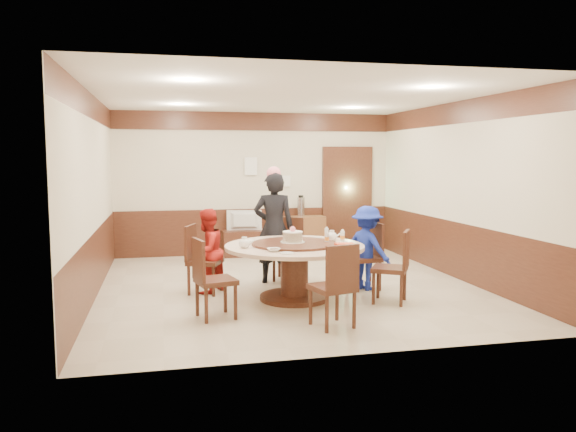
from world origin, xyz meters
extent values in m
plane|color=beige|center=(0.00, 0.00, 0.00)|extent=(6.00, 6.00, 0.00)
plane|color=silver|center=(0.00, 0.00, 2.80)|extent=(6.00, 6.00, 0.00)
cube|color=beige|center=(0.00, 3.00, 1.40)|extent=(5.50, 0.04, 2.80)
cube|color=beige|center=(0.00, -3.00, 1.40)|extent=(5.50, 0.04, 2.80)
cube|color=beige|center=(-2.75, 0.00, 1.40)|extent=(0.04, 6.00, 2.80)
cube|color=beige|center=(2.75, 0.00, 1.40)|extent=(0.04, 6.00, 2.80)
cube|color=#411F14|center=(0.00, 0.00, 0.45)|extent=(5.50, 6.00, 0.90)
cube|color=#411F14|center=(0.00, 0.00, 2.62)|extent=(5.50, 6.00, 0.35)
cube|color=#411F14|center=(1.90, 2.95, 1.05)|extent=(1.05, 0.08, 2.18)
cube|color=#86CF89|center=(1.90, 2.97, 1.05)|extent=(0.88, 0.02, 2.05)
cylinder|color=#411F14|center=(-0.09, -0.77, 0.03)|extent=(0.94, 0.94, 0.06)
cylinder|color=#411F14|center=(-0.09, -0.77, 0.35)|extent=(0.38, 0.38, 0.65)
cylinder|color=beige|center=(-0.09, -0.77, 0.72)|extent=(1.88, 1.88, 0.05)
cylinder|color=#411F14|center=(-0.09, -0.77, 0.77)|extent=(1.15, 1.15, 0.03)
cube|color=#411F14|center=(1.04, -0.39, 0.45)|extent=(0.46, 0.46, 0.06)
cube|color=#411F14|center=(1.25, -0.38, 0.72)|extent=(0.06, 0.42, 0.50)
cube|color=#411F14|center=(1.04, -0.39, 0.21)|extent=(0.36, 0.36, 0.42)
cube|color=#411F14|center=(0.09, 0.45, 0.45)|extent=(0.59, 0.59, 0.06)
cube|color=#411F14|center=(0.18, 0.64, 0.72)|extent=(0.40, 0.21, 0.50)
cube|color=#411F14|center=(0.09, 0.45, 0.21)|extent=(0.36, 0.36, 0.42)
cube|color=#411F14|center=(-1.25, -0.14, 0.45)|extent=(0.58, 0.58, 0.06)
cube|color=#411F14|center=(-1.44, -0.06, 0.72)|extent=(0.20, 0.40, 0.50)
cube|color=#411F14|center=(-1.25, -0.14, 0.21)|extent=(0.36, 0.36, 0.42)
cube|color=#411F14|center=(-1.21, -1.42, 0.45)|extent=(0.53, 0.53, 0.06)
cube|color=#411F14|center=(-1.42, -1.47, 0.72)|extent=(0.14, 0.42, 0.50)
cube|color=#411F14|center=(-1.21, -1.42, 0.21)|extent=(0.36, 0.36, 0.42)
cube|color=#411F14|center=(0.05, -2.06, 0.45)|extent=(0.54, 0.54, 0.06)
cube|color=#411F14|center=(0.10, -2.26, 0.72)|extent=(0.42, 0.15, 0.50)
cube|color=#411F14|center=(0.05, -2.06, 0.21)|extent=(0.36, 0.36, 0.42)
cube|color=#411F14|center=(1.11, -1.20, 0.45)|extent=(0.60, 0.60, 0.06)
cube|color=#411F14|center=(1.29, -1.30, 0.72)|extent=(0.25, 0.38, 0.50)
cube|color=#411F14|center=(1.11, -1.20, 0.21)|extent=(0.36, 0.36, 0.42)
imported|color=black|center=(-0.16, 0.32, 0.85)|extent=(0.69, 0.53, 1.70)
imported|color=#B21D17|center=(-1.21, -0.13, 0.60)|extent=(0.73, 0.74, 1.20)
imported|color=#172997|center=(1.08, -0.43, 0.61)|extent=(0.79, 0.91, 1.22)
cylinder|color=white|center=(-0.11, -0.73, 0.79)|extent=(0.33, 0.33, 0.01)
cylinder|color=tan|center=(-0.11, -0.73, 0.85)|extent=(0.27, 0.27, 0.12)
cylinder|color=white|center=(-0.11, -0.73, 0.92)|extent=(0.27, 0.27, 0.01)
sphere|color=#EF7182|center=(-0.11, -0.73, 0.96)|extent=(0.08, 0.08, 0.08)
ellipsoid|color=white|center=(-0.79, -0.88, 0.81)|extent=(0.17, 0.15, 0.13)
ellipsoid|color=white|center=(0.52, -0.48, 0.81)|extent=(0.17, 0.15, 0.13)
imported|color=white|center=(-0.64, -0.44, 0.77)|extent=(0.14, 0.14, 0.03)
imported|color=white|center=(0.26, -1.32, 0.77)|extent=(0.14, 0.14, 0.04)
imported|color=white|center=(-0.47, -1.23, 0.77)|extent=(0.17, 0.17, 0.04)
imported|color=white|center=(0.56, -0.92, 0.77)|extent=(0.12, 0.12, 0.04)
cylinder|color=white|center=(-0.34, -1.42, 0.76)|extent=(0.18, 0.18, 0.01)
cylinder|color=white|center=(0.36, -0.27, 0.76)|extent=(0.18, 0.18, 0.01)
cube|color=white|center=(0.49, -1.17, 0.76)|extent=(0.30, 0.20, 0.02)
cube|color=red|center=(0.49, -1.17, 0.79)|extent=(0.24, 0.15, 0.04)
cylinder|color=silver|center=(0.36, -0.77, 0.83)|extent=(0.06, 0.06, 0.16)
cylinder|color=silver|center=(0.61, -0.69, 0.83)|extent=(0.06, 0.06, 0.16)
cylinder|color=silver|center=(0.48, -0.36, 0.83)|extent=(0.06, 0.06, 0.16)
cube|color=#411F14|center=(-0.27, 2.75, 0.25)|extent=(0.85, 0.45, 0.50)
imported|color=gray|center=(-0.27, 2.75, 0.70)|extent=(0.69, 0.19, 0.39)
cube|color=brown|center=(0.95, 2.78, 0.38)|extent=(0.80, 0.40, 0.75)
cylinder|color=silver|center=(0.87, 2.78, 0.94)|extent=(0.15, 0.15, 0.38)
cube|color=white|center=(-0.10, 2.96, 1.75)|extent=(0.25, 0.00, 0.35)
cube|color=white|center=(0.55, 2.96, 1.45)|extent=(0.30, 0.00, 0.22)
camera|label=1|loc=(-1.80, -8.05, 1.93)|focal=35.00mm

